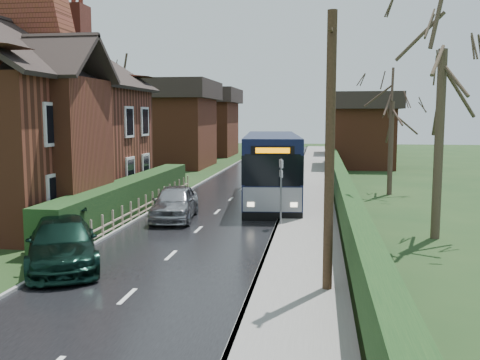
% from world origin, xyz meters
% --- Properties ---
extents(ground, '(140.00, 140.00, 0.00)m').
position_xyz_m(ground, '(0.00, 0.00, 0.00)').
color(ground, '#29401B').
rests_on(ground, ground).
extents(road, '(6.00, 100.00, 0.02)m').
position_xyz_m(road, '(0.00, 10.00, 0.01)').
color(road, black).
rests_on(road, ground).
extents(pavement, '(2.50, 100.00, 0.14)m').
position_xyz_m(pavement, '(4.25, 10.00, 0.07)').
color(pavement, slate).
rests_on(pavement, ground).
extents(kerb_right, '(0.12, 100.00, 0.14)m').
position_xyz_m(kerb_right, '(3.05, 10.00, 0.07)').
color(kerb_right, gray).
rests_on(kerb_right, ground).
extents(kerb_left, '(0.12, 100.00, 0.10)m').
position_xyz_m(kerb_left, '(-3.05, 10.00, 0.05)').
color(kerb_left, gray).
rests_on(kerb_left, ground).
extents(front_hedge, '(1.20, 16.00, 1.60)m').
position_xyz_m(front_hedge, '(-3.90, 5.00, 0.80)').
color(front_hedge, black).
rests_on(front_hedge, ground).
extents(picket_fence, '(0.10, 16.00, 0.90)m').
position_xyz_m(picket_fence, '(-3.15, 5.00, 0.45)').
color(picket_fence, tan).
rests_on(picket_fence, ground).
extents(right_wall_hedge, '(0.60, 50.00, 1.80)m').
position_xyz_m(right_wall_hedge, '(5.80, 10.00, 1.02)').
color(right_wall_hedge, brown).
rests_on(right_wall_hedge, ground).
extents(brick_house, '(9.30, 14.60, 10.30)m').
position_xyz_m(brick_house, '(-8.73, 4.78, 4.38)').
color(brick_house, brown).
rests_on(brick_house, ground).
extents(bus, '(3.75, 11.82, 3.53)m').
position_xyz_m(bus, '(2.20, 9.89, 1.75)').
color(bus, black).
rests_on(bus, ground).
extents(car_silver, '(2.24, 4.55, 1.49)m').
position_xyz_m(car_silver, '(-1.50, 3.98, 0.75)').
color(car_silver, '#A1A0A5').
rests_on(car_silver, ground).
extents(car_green, '(3.97, 5.25, 1.42)m').
position_xyz_m(car_green, '(-2.90, -3.62, 0.71)').
color(car_green, black).
rests_on(car_green, ground).
extents(car_distant, '(2.07, 4.53, 1.44)m').
position_xyz_m(car_distant, '(-1.11, 34.69, 0.72)').
color(car_distant, black).
rests_on(car_distant, ground).
extents(bus_stop_sign, '(0.19, 0.42, 2.79)m').
position_xyz_m(bus_stop_sign, '(3.20, 3.01, 1.84)').
color(bus_stop_sign, slate).
rests_on(bus_stop_sign, ground).
extents(telegraph_pole, '(0.24, 0.91, 7.03)m').
position_xyz_m(telegraph_pole, '(4.95, -5.00, 3.56)').
color(telegraph_pole, '#312216').
rests_on(telegraph_pole, ground).
extents(tree_right_near, '(4.55, 4.55, 9.83)m').
position_xyz_m(tree_right_near, '(9.00, 1.88, 7.35)').
color(tree_right_near, '#3E3124').
rests_on(tree_right_near, ground).
extents(tree_right_far, '(3.94, 3.94, 7.62)m').
position_xyz_m(tree_right_far, '(8.75, 13.04, 5.69)').
color(tree_right_far, '#3D2D24').
rests_on(tree_right_far, ground).
extents(tree_house_side, '(4.11, 4.11, 9.34)m').
position_xyz_m(tree_house_side, '(-8.65, 18.00, 6.98)').
color(tree_house_side, '#362B20').
rests_on(tree_house_side, ground).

